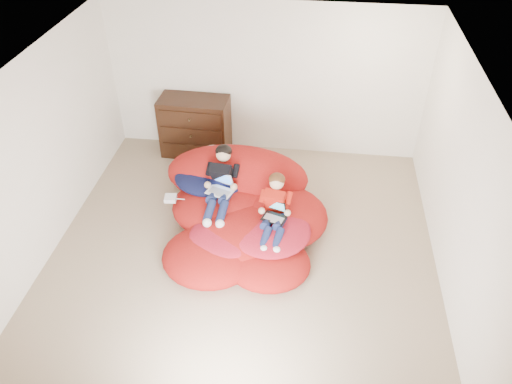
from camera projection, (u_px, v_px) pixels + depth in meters
The scene contains 9 objects.
room_shell at pixel (243, 236), 6.53m from camera, with size 5.10×5.10×2.77m.
dresser at pixel (195, 127), 8.19m from camera, with size 1.13×0.63×0.99m.
beanbag_pile at pixel (242, 210), 6.87m from camera, with size 2.38×2.42×0.94m.
cream_pillow at pixel (215, 154), 7.33m from camera, with size 0.43×0.27×0.27m, color beige.
older_boy at pixel (221, 180), 6.72m from camera, with size 0.34×1.03×0.70m.
younger_boy at pixel (275, 207), 6.37m from camera, with size 0.34×0.90×0.67m.
laptop_white at pixel (221, 186), 6.72m from camera, with size 0.39×0.42×0.24m.
laptop_black at pixel (275, 212), 6.39m from camera, with size 0.34×0.36×0.21m.
power_adapter at pixel (171, 198), 6.83m from camera, with size 0.16×0.16×0.06m, color silver.
Camera 1 is at (0.77, -4.74, 4.68)m, focal length 35.00 mm.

